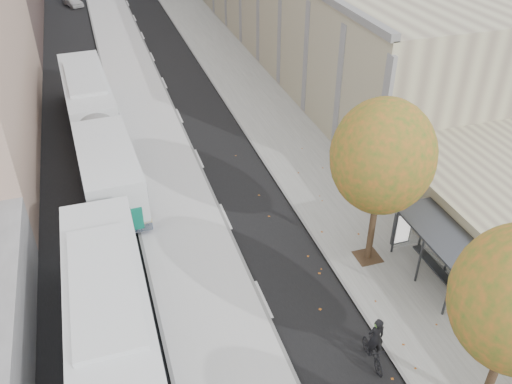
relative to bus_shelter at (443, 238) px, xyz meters
name	(u,v)px	position (x,y,z in m)	size (l,w,h in m)	color
bus_platform	(136,90)	(-9.56, 24.04, -2.11)	(4.25, 150.00, 0.15)	silver
sidewalk	(241,78)	(-1.56, 24.04, -2.15)	(4.75, 150.00, 0.08)	gray
bus_shelter	(443,238)	(0.00, 0.00, 0.00)	(1.90, 4.40, 2.53)	#383A3F
tree_c	(383,157)	(-2.09, 2.04, 3.06)	(4.20, 4.20, 7.28)	black
bus_far	(96,126)	(-12.79, 15.73, -0.51)	(3.61, 18.53, 3.07)	silver
cyclist	(374,347)	(-4.63, -3.16, -1.38)	(0.66, 1.74, 2.19)	black
distant_car	(73,0)	(-13.11, 49.69, -1.60)	(1.39, 3.44, 1.17)	silver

